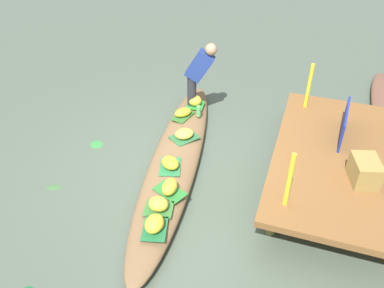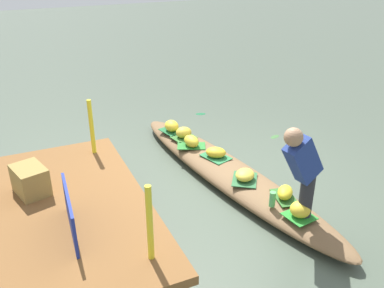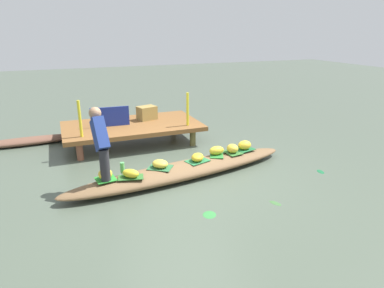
{
  "view_description": "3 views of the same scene",
  "coord_description": "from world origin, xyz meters",
  "px_view_note": "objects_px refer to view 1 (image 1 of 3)",
  "views": [
    {
      "loc": [
        4.45,
        1.76,
        4.03
      ],
      "look_at": [
        0.06,
        0.29,
        0.56
      ],
      "focal_mm": 37.72,
      "sensor_mm": 36.0,
      "label": 1
    },
    {
      "loc": [
        -4.61,
        2.65,
        3.11
      ],
      "look_at": [
        0.36,
        0.4,
        0.51
      ],
      "focal_mm": 39.31,
      "sensor_mm": 36.0,
      "label": 2
    },
    {
      "loc": [
        -2.02,
        -5.48,
        2.63
      ],
      "look_at": [
        0.36,
        0.47,
        0.45
      ],
      "focal_mm": 31.7,
      "sensor_mm": 36.0,
      "label": 3
    }
  ],
  "objects_px": {
    "banana_bunch_6": "(183,112)",
    "banana_bunch_5": "(170,187)",
    "banana_bunch_4": "(170,163)",
    "water_bottle": "(199,111)",
    "vendor_person": "(199,71)",
    "banana_bunch_2": "(154,224)",
    "market_banner": "(344,124)",
    "banana_bunch_1": "(158,204)",
    "produce_crate": "(365,171)",
    "banana_bunch_0": "(195,101)",
    "vendor_boat": "(175,161)",
    "banana_bunch_3": "(184,134)",
    "moored_boat": "(384,105)"
  },
  "relations": [
    {
      "from": "banana_bunch_0",
      "to": "produce_crate",
      "type": "relative_size",
      "value": 0.53
    },
    {
      "from": "banana_bunch_6",
      "to": "produce_crate",
      "type": "distance_m",
      "value": 3.06
    },
    {
      "from": "banana_bunch_3",
      "to": "market_banner",
      "type": "bearing_deg",
      "value": 102.02
    },
    {
      "from": "moored_boat",
      "to": "banana_bunch_5",
      "type": "relative_size",
      "value": 8.78
    },
    {
      "from": "banana_bunch_1",
      "to": "banana_bunch_5",
      "type": "relative_size",
      "value": 0.83
    },
    {
      "from": "vendor_person",
      "to": "banana_bunch_5",
      "type": "bearing_deg",
      "value": 7.79
    },
    {
      "from": "produce_crate",
      "to": "banana_bunch_3",
      "type": "bearing_deg",
      "value": -99.89
    },
    {
      "from": "banana_bunch_2",
      "to": "produce_crate",
      "type": "distance_m",
      "value": 2.77
    },
    {
      "from": "vendor_boat",
      "to": "banana_bunch_0",
      "type": "distance_m",
      "value": 1.47
    },
    {
      "from": "banana_bunch_6",
      "to": "vendor_person",
      "type": "bearing_deg",
      "value": 160.93
    },
    {
      "from": "moored_boat",
      "to": "vendor_person",
      "type": "relative_size",
      "value": 2.31
    },
    {
      "from": "moored_boat",
      "to": "banana_bunch_6",
      "type": "height_order",
      "value": "banana_bunch_6"
    },
    {
      "from": "banana_bunch_4",
      "to": "water_bottle",
      "type": "distance_m",
      "value": 1.42
    },
    {
      "from": "banana_bunch_1",
      "to": "produce_crate",
      "type": "xyz_separation_m",
      "value": [
        -1.13,
        2.42,
        0.29
      ]
    },
    {
      "from": "vendor_person",
      "to": "market_banner",
      "type": "xyz_separation_m",
      "value": [
        0.51,
        2.42,
        -0.23
      ]
    },
    {
      "from": "banana_bunch_3",
      "to": "banana_bunch_6",
      "type": "xyz_separation_m",
      "value": [
        -0.58,
        -0.23,
        -0.0
      ]
    },
    {
      "from": "banana_bunch_5",
      "to": "banana_bunch_6",
      "type": "distance_m",
      "value": 1.88
    },
    {
      "from": "produce_crate",
      "to": "banana_bunch_0",
      "type": "bearing_deg",
      "value": -117.57
    },
    {
      "from": "vendor_boat",
      "to": "moored_boat",
      "type": "relative_size",
      "value": 1.67
    },
    {
      "from": "banana_bunch_2",
      "to": "market_banner",
      "type": "bearing_deg",
      "value": 139.61
    },
    {
      "from": "banana_bunch_3",
      "to": "banana_bunch_0",
      "type": "bearing_deg",
      "value": -171.74
    },
    {
      "from": "banana_bunch_6",
      "to": "banana_bunch_5",
      "type": "bearing_deg",
      "value": 14.01
    },
    {
      "from": "banana_bunch_6",
      "to": "vendor_person",
      "type": "xyz_separation_m",
      "value": [
        -0.43,
        0.15,
        0.6
      ]
    },
    {
      "from": "water_bottle",
      "to": "market_banner",
      "type": "height_order",
      "value": "market_banner"
    },
    {
      "from": "banana_bunch_6",
      "to": "market_banner",
      "type": "distance_m",
      "value": 2.59
    },
    {
      "from": "banana_bunch_0",
      "to": "water_bottle",
      "type": "xyz_separation_m",
      "value": [
        0.32,
        0.17,
        -0.0
      ]
    },
    {
      "from": "banana_bunch_6",
      "to": "water_bottle",
      "type": "bearing_deg",
      "value": 109.51
    },
    {
      "from": "banana_bunch_5",
      "to": "banana_bunch_0",
      "type": "bearing_deg",
      "value": -170.57
    },
    {
      "from": "banana_bunch_1",
      "to": "banana_bunch_2",
      "type": "distance_m",
      "value": 0.34
    },
    {
      "from": "moored_boat",
      "to": "produce_crate",
      "type": "distance_m",
      "value": 2.92
    },
    {
      "from": "vendor_person",
      "to": "produce_crate",
      "type": "height_order",
      "value": "vendor_person"
    },
    {
      "from": "vendor_person",
      "to": "banana_bunch_2",
      "type": "bearing_deg",
      "value": 7.19
    },
    {
      "from": "banana_bunch_5",
      "to": "banana_bunch_4",
      "type": "bearing_deg",
      "value": -159.84
    },
    {
      "from": "banana_bunch_3",
      "to": "vendor_person",
      "type": "height_order",
      "value": "vendor_person"
    },
    {
      "from": "banana_bunch_4",
      "to": "water_bottle",
      "type": "relative_size",
      "value": 1.57
    },
    {
      "from": "vendor_boat",
      "to": "banana_bunch_2",
      "type": "height_order",
      "value": "banana_bunch_2"
    },
    {
      "from": "banana_bunch_1",
      "to": "market_banner",
      "type": "bearing_deg",
      "value": 134.37
    },
    {
      "from": "banana_bunch_4",
      "to": "banana_bunch_5",
      "type": "distance_m",
      "value": 0.52
    },
    {
      "from": "water_bottle",
      "to": "vendor_person",
      "type": "bearing_deg",
      "value": -162.86
    },
    {
      "from": "banana_bunch_6",
      "to": "vendor_boat",
      "type": "bearing_deg",
      "value": 12.74
    },
    {
      "from": "market_banner",
      "to": "water_bottle",
      "type": "bearing_deg",
      "value": -91.17
    },
    {
      "from": "vendor_boat",
      "to": "banana_bunch_3",
      "type": "distance_m",
      "value": 0.5
    },
    {
      "from": "moored_boat",
      "to": "market_banner",
      "type": "height_order",
      "value": "market_banner"
    },
    {
      "from": "banana_bunch_1",
      "to": "banana_bunch_2",
      "type": "bearing_deg",
      "value": 13.88
    },
    {
      "from": "vendor_person",
      "to": "banana_bunch_3",
      "type": "bearing_deg",
      "value": 4.6
    },
    {
      "from": "banana_bunch_1",
      "to": "vendor_person",
      "type": "bearing_deg",
      "value": -173.67
    },
    {
      "from": "moored_boat",
      "to": "banana_bunch_3",
      "type": "relative_size",
      "value": 9.19
    },
    {
      "from": "banana_bunch_0",
      "to": "banana_bunch_5",
      "type": "bearing_deg",
      "value": 9.43
    },
    {
      "from": "moored_boat",
      "to": "banana_bunch_5",
      "type": "bearing_deg",
      "value": -40.11
    },
    {
      "from": "banana_bunch_3",
      "to": "water_bottle",
      "type": "relative_size",
      "value": 1.56
    }
  ]
}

